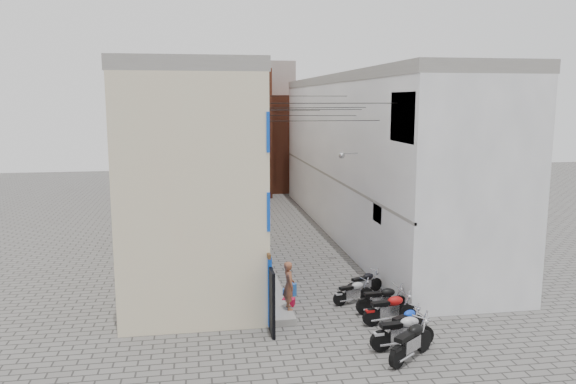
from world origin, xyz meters
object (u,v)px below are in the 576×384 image
red_crate (289,302)px  motorcycle_a (411,339)px  person_a (289,285)px  water_jug_far (293,289)px  motorcycle_c (406,321)px  motorcycle_e (382,298)px  motorcycle_d (390,307)px  water_jug_near (286,295)px  motorcycle_g (365,282)px  motorcycle_b (403,330)px  motorcycle_f (353,291)px  person_b (267,266)px

red_crate → motorcycle_a: bearing=-60.1°
person_a → water_jug_far: 2.28m
motorcycle_c → motorcycle_e: bearing=154.4°
motorcycle_d → water_jug_near: motorcycle_d is taller
water_jug_near → motorcycle_g: bearing=4.9°
motorcycle_b → motorcycle_f: (-0.41, 4.06, -0.12)m
motorcycle_b → red_crate: bearing=-152.2°
person_b → person_a: bearing=-160.6°
motorcycle_b → motorcycle_f: motorcycle_b is taller
motorcycle_a → motorcycle_g: motorcycle_a is taller
motorcycle_a → motorcycle_d: size_ratio=1.08×
motorcycle_g → person_b: person_b is taller
motorcycle_a → person_b: person_b is taller
motorcycle_b → person_b: bearing=-156.7°
motorcycle_a → motorcycle_f: (-0.40, 4.80, -0.13)m
motorcycle_g → motorcycle_c: bearing=-20.5°
motorcycle_b → motorcycle_c: (0.48, 0.97, -0.13)m
motorcycle_g → water_jug_far: motorcycle_g is taller
motorcycle_b → water_jug_near: motorcycle_b is taller
motorcycle_b → red_crate: motorcycle_b is taller
motorcycle_g → person_a: person_a is taller
motorcycle_d → water_jug_far: motorcycle_d is taller
motorcycle_d → motorcycle_f: size_ratio=1.18×
motorcycle_b → motorcycle_e: bearing=167.2°
motorcycle_c → red_crate: size_ratio=3.83×
water_jug_far → motorcycle_c: bearing=-55.3°
motorcycle_d → motorcycle_g: motorcycle_d is taller
motorcycle_c → motorcycle_g: size_ratio=0.98×
motorcycle_g → person_b: (-3.77, 1.07, 0.50)m
motorcycle_c → person_a: 4.22m
water_jug_far → person_b: bearing=139.7°
motorcycle_d → motorcycle_c: bearing=1.7°
motorcycle_a → water_jug_near: (-2.85, 5.49, -0.39)m
motorcycle_e → red_crate: (-3.20, 1.31, -0.43)m
water_jug_near → person_b: bearing=113.6°
red_crate → motorcycle_d: bearing=-35.7°
motorcycle_a → red_crate: size_ratio=4.89×
motorcycle_b → motorcycle_c: 1.10m
motorcycle_a → motorcycle_d: bearing=136.8°
motorcycle_b → water_jug_far: 5.88m
motorcycle_b → motorcycle_a: bearing=-6.8°
motorcycle_d → person_a: 3.58m
red_crate → water_jug_far: bearing=72.2°
motorcycle_f → water_jug_far: motorcycle_f is taller
motorcycle_c → motorcycle_f: motorcycle_f is taller
person_b → red_crate: 2.14m
motorcycle_c → motorcycle_g: motorcycle_g is taller
motorcycle_e → motorcycle_g: bearing=178.0°
motorcycle_d → person_b: bearing=-147.5°
motorcycle_g → person_a: size_ratio=0.99×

